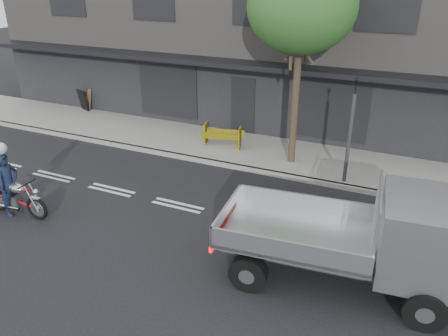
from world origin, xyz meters
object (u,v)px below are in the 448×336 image
motorcycle (15,197)px  construction_barrier (220,137)px  street_tree (302,7)px  flatbed_ute (402,237)px  rider (9,184)px  traffic_light_pole (349,137)px  sandwich_board (83,100)px

motorcycle → construction_barrier: (3.23, 6.62, 0.01)m
street_tree → flatbed_ute: (3.88, -5.55, -3.91)m
street_tree → rider: street_tree is taller
street_tree → rider: (-6.21, -6.49, -4.36)m
traffic_light_pole → sandwich_board: size_ratio=3.46×
construction_barrier → sandwich_board: size_ratio=1.50×
flatbed_ute → street_tree: bearing=119.4°
flatbed_ute → traffic_light_pole: bearing=106.3°
flatbed_ute → construction_barrier: bearing=134.2°
street_tree → motorcycle: street_tree is taller
sandwich_board → rider: bearing=-38.9°
construction_barrier → motorcycle: bearing=-116.0°
traffic_light_pole → construction_barrier: traffic_light_pole is taller
construction_barrier → street_tree: bearing=-2.7°
construction_barrier → sandwich_board: bearing=168.5°
motorcycle → flatbed_ute: bearing=2.5°
flatbed_ute → construction_barrier: 8.83m
street_tree → sandwich_board: 11.86m
motorcycle → sandwich_board: bearing=116.9°
motorcycle → construction_barrier: 7.37m
construction_barrier → rider: bearing=-117.0°
street_tree → sandwich_board: street_tree is taller
street_tree → sandwich_board: (-10.78, 1.75, -4.62)m
traffic_light_pole → rider: size_ratio=1.91×
flatbed_ute → construction_barrier: size_ratio=3.53×
motorcycle → rider: 0.39m
construction_barrier → traffic_light_pole: bearing=-11.5°
motorcycle → flatbed_ute: 10.02m
motorcycle → rider: rider is taller
motorcycle → flatbed_ute: (9.94, 0.94, 0.81)m
motorcycle → sandwich_board: (-4.72, 8.24, 0.09)m
rider → sandwich_board: size_ratio=1.82×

